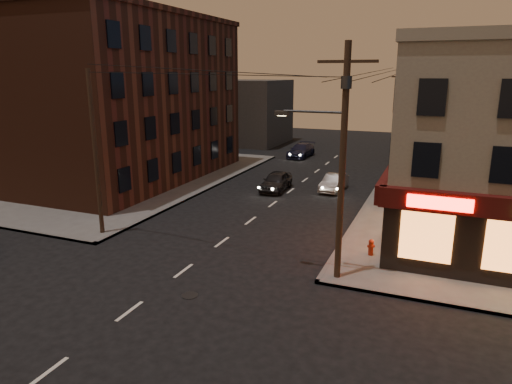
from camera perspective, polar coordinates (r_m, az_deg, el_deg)
The scene contains 13 objects.
ground at distance 18.83m, azimuth -15.54°, elevation -14.17°, with size 120.00×120.00×0.00m, color black.
sidewalk_nw at distance 43.64m, azimuth -19.21°, elevation 2.18°, with size 24.00×28.00×0.15m, color #514F4C.
brick_apartment at distance 40.54m, azimuth -16.21°, elevation 10.93°, with size 12.00×20.00×13.00m, color #4A2518.
bg_building_ne_a at distance 51.22m, azimuth 26.23°, elevation 7.14°, with size 10.00×12.00×7.00m, color #3F3D3A.
bg_building_nw at distance 59.85m, azimuth -0.98°, elevation 9.99°, with size 9.00×10.00×8.00m, color #3F3D3A.
bg_building_ne_b at distance 65.10m, azimuth 23.72°, elevation 8.27°, with size 8.00×8.00×6.00m, color #3F3D3A.
utility_pole_main at distance 19.27m, azimuth 10.48°, elevation 5.00°, with size 4.20×0.44×10.00m.
utility_pole_far at distance 45.17m, azimuth 17.63°, elevation 8.60°, with size 0.26×0.26×9.00m, color #382619.
utility_pole_west at distance 26.30m, azimuth -19.43°, elevation 4.51°, with size 0.24×0.24×9.00m, color #382619.
sedan_near at distance 35.52m, azimuth 2.54°, elevation 1.36°, with size 1.73×4.30×1.46m, color black.
sedan_mid at distance 35.92m, azimuth 9.70°, elevation 1.17°, with size 1.36×3.90×1.28m, color slate.
sedan_far at distance 49.96m, azimuth 5.63°, elevation 5.19°, with size 2.01×4.94×1.43m, color #191A32.
fire_hydrant at distance 23.40m, azimuth 14.18°, elevation -6.61°, with size 0.37×0.37×0.82m.
Camera 1 is at (10.53, -12.81, 8.93)m, focal length 32.00 mm.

